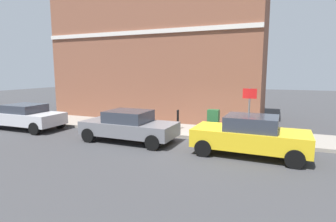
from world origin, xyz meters
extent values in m
plane|color=#38383A|center=(0.00, 0.00, 0.00)|extent=(80.00, 80.00, 0.00)
cube|color=gray|center=(1.85, 6.00, 0.07)|extent=(2.69, 30.00, 0.15)
cube|color=brown|center=(6.23, 4.86, 4.18)|extent=(6.06, 13.73, 8.36)
cube|color=silver|center=(3.16, 4.86, 5.44)|extent=(0.12, 13.73, 0.24)
cube|color=gold|center=(-0.98, -1.90, 0.66)|extent=(1.92, 4.25, 0.68)
cube|color=#2D333D|center=(-0.98, -1.94, 1.25)|extent=(1.64, 1.91, 0.54)
cylinder|color=black|center=(-1.78, -0.32, 0.32)|extent=(0.24, 0.65, 0.64)
cylinder|color=black|center=(-0.08, -0.37, 0.32)|extent=(0.24, 0.65, 0.64)
cylinder|color=black|center=(-1.87, -3.42, 0.32)|extent=(0.24, 0.65, 0.64)
cylinder|color=black|center=(-0.17, -3.47, 0.32)|extent=(0.24, 0.65, 0.64)
cube|color=slate|center=(-0.91, 3.37, 0.62)|extent=(1.85, 4.33, 0.59)
cube|color=#2D333D|center=(-0.91, 3.39, 1.15)|extent=(1.61, 1.90, 0.52)
cylinder|color=black|center=(-1.74, 4.98, 0.32)|extent=(0.23, 0.64, 0.64)
cylinder|color=black|center=(-0.04, 4.96, 0.32)|extent=(0.23, 0.64, 0.64)
cylinder|color=black|center=(-1.78, 1.77, 0.32)|extent=(0.23, 0.64, 0.64)
cylinder|color=black|center=(-0.08, 1.75, 0.32)|extent=(0.23, 0.64, 0.64)
cube|color=#B7B7BC|center=(-0.78, 10.05, 0.63)|extent=(1.82, 4.40, 0.62)
cube|color=#2D333D|center=(-0.78, 10.01, 1.15)|extent=(1.59, 1.92, 0.45)
cylinder|color=black|center=(0.06, 11.69, 0.32)|extent=(0.22, 0.64, 0.64)
cylinder|color=black|center=(-1.62, 8.40, 0.32)|extent=(0.22, 0.64, 0.64)
cylinder|color=black|center=(0.07, 8.41, 0.32)|extent=(0.22, 0.64, 0.64)
cube|color=#1E4C28|center=(1.64, 0.08, 0.72)|extent=(0.40, 0.55, 1.15)
cube|color=#333333|center=(1.64, 0.08, 0.19)|extent=(0.46, 0.61, 0.08)
cylinder|color=black|center=(1.74, 1.99, 0.62)|extent=(0.12, 0.12, 0.95)
sphere|color=black|center=(1.74, 1.99, 1.12)|extent=(0.14, 0.14, 0.14)
cylinder|color=black|center=(0.76, 3.91, 0.62)|extent=(0.12, 0.12, 0.95)
sphere|color=black|center=(0.76, 3.91, 1.12)|extent=(0.14, 0.14, 0.14)
cylinder|color=#59595B|center=(0.97, -1.66, 1.30)|extent=(0.08, 0.08, 2.30)
cube|color=white|center=(0.95, -1.66, 2.20)|extent=(0.03, 0.56, 0.40)
cube|color=red|center=(0.93, -1.66, 2.20)|extent=(0.01, 0.60, 0.44)
camera|label=1|loc=(-11.25, -2.76, 3.15)|focal=28.60mm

